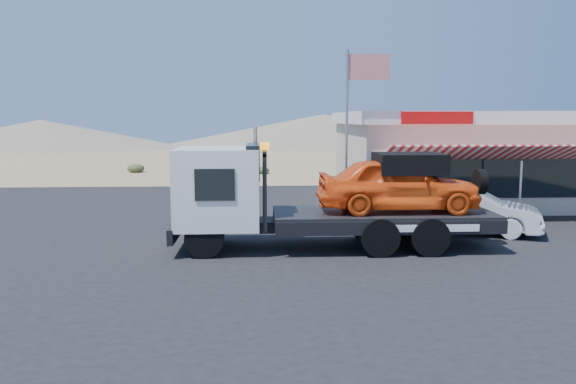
% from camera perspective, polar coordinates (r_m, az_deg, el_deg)
% --- Properties ---
extents(ground, '(120.00, 120.00, 0.00)m').
position_cam_1_polar(ground, '(15.74, -8.81, -6.00)').
color(ground, '#8C7350').
rests_on(ground, ground).
extents(asphalt_lot, '(32.00, 24.00, 0.02)m').
position_cam_1_polar(asphalt_lot, '(18.59, -1.71, -3.80)').
color(asphalt_lot, black).
rests_on(asphalt_lot, ground).
extents(tow_truck, '(8.81, 2.61, 2.95)m').
position_cam_1_polar(tow_truck, '(15.72, 3.81, -0.06)').
color(tow_truck, black).
rests_on(tow_truck, asphalt_lot).
extents(white_sedan, '(4.56, 3.11, 1.42)m').
position_cam_1_polar(white_sedan, '(18.78, 17.98, -1.82)').
color(white_sedan, silver).
rests_on(white_sedan, asphalt_lot).
extents(jerky_store, '(10.40, 9.97, 3.90)m').
position_cam_1_polar(jerky_store, '(25.83, 17.22, 3.47)').
color(jerky_store, '#C2AF93').
rests_on(jerky_store, asphalt_lot).
extents(flagpole, '(1.55, 0.10, 6.00)m').
position_cam_1_polar(flagpole, '(20.00, 6.66, 7.77)').
color(flagpole, '#99999E').
rests_on(flagpole, asphalt_lot).
extents(distant_hills, '(126.00, 48.00, 4.20)m').
position_cam_1_polar(distant_hills, '(71.31, -12.17, 5.90)').
color(distant_hills, '#726B59').
rests_on(distant_hills, ground).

